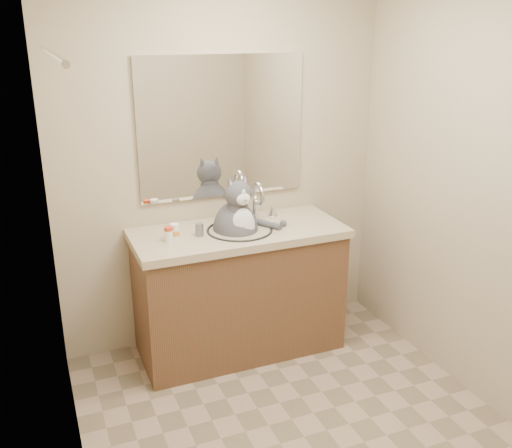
{
  "coord_description": "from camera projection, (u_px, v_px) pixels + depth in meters",
  "views": [
    {
      "loc": [
        -1.18,
        -2.2,
        2.07
      ],
      "look_at": [
        -0.01,
        0.65,
        0.99
      ],
      "focal_mm": 40.0,
      "sensor_mm": 36.0,
      "label": 1
    }
  ],
  "objects": [
    {
      "name": "mirror",
      "position": [
        223.0,
        127.0,
        3.62
      ],
      "size": [
        1.1,
        0.02,
        0.9
      ],
      "primitive_type": "cube",
      "color": "white",
      "rests_on": "room"
    },
    {
      "name": "grey_canister",
      "position": [
        199.0,
        230.0,
        3.47
      ],
      "size": [
        0.05,
        0.05,
        0.08
      ],
      "rotation": [
        0.0,
        0.0,
        -0.08
      ],
      "color": "slate",
      "rests_on": "vanity"
    },
    {
      "name": "room",
      "position": [
        311.0,
        224.0,
        2.63
      ],
      "size": [
        2.22,
        2.52,
        2.42
      ],
      "color": "gray",
      "rests_on": "ground"
    },
    {
      "name": "pill_bottle_orange",
      "position": [
        175.0,
        232.0,
        3.41
      ],
      "size": [
        0.07,
        0.07,
        0.1
      ],
      "rotation": [
        0.0,
        0.0,
        0.4
      ],
      "color": "white",
      "rests_on": "vanity"
    },
    {
      "name": "shower_curtain",
      "position": [
        77.0,
        286.0,
        2.4
      ],
      "size": [
        0.02,
        1.3,
        1.93
      ],
      "color": "beige",
      "rests_on": "ground"
    },
    {
      "name": "pill_bottle_redcap",
      "position": [
        169.0,
        234.0,
        3.37
      ],
      "size": [
        0.06,
        0.06,
        0.09
      ],
      "rotation": [
        0.0,
        0.0,
        -0.27
      ],
      "color": "white",
      "rests_on": "vanity"
    },
    {
      "name": "cat",
      "position": [
        237.0,
        226.0,
        3.58
      ],
      "size": [
        0.43,
        0.34,
        0.57
      ],
      "rotation": [
        0.0,
        0.0,
        0.11
      ],
      "color": "#48484E",
      "rests_on": "vanity"
    },
    {
      "name": "vanity",
      "position": [
        239.0,
        288.0,
        3.72
      ],
      "size": [
        1.34,
        0.59,
        1.12
      ],
      "color": "brown",
      "rests_on": "ground"
    }
  ]
}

